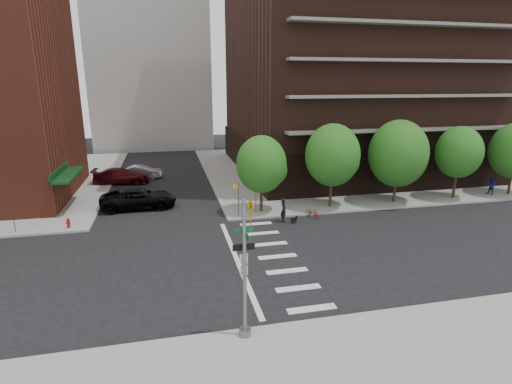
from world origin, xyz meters
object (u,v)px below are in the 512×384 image
Objects in this scene: fire_hydrant at (68,222)px; parked_car_maroon at (121,176)px; scooter at (313,212)px; pedestrian_far at (491,186)px; parked_car_black at (139,198)px; traffic_signal at (245,279)px; parked_car_silver at (142,172)px; dog_walker at (284,210)px.

parked_car_maroon reaches higher than fire_hydrant.
pedestrian_far reaches higher than scooter.
parked_car_black reaches higher than fire_hydrant.
traffic_signal reaches higher than parked_car_silver.
dog_walker is (13.24, -15.24, 0.11)m from parked_car_maroon.
fire_hydrant is at bearing 155.96° from scooter.
dog_walker reaches higher than fire_hydrant.
parked_car_maroon is 3.17× the size of pedestrian_far.
traffic_signal is 1.39× the size of parked_car_silver.
parked_car_maroon is at bearing 104.84° from traffic_signal.
pedestrian_far is (32.14, -14.79, 0.33)m from parked_car_silver.
parked_car_maroon is at bearing 12.68° from parked_car_black.
dog_walker is (-2.53, -0.50, 0.52)m from scooter.
parked_car_maroon is 1.31× the size of parked_car_silver.
traffic_signal is at bearing -68.91° from pedestrian_far.
dog_walker is at bearing -93.12° from pedestrian_far.
parked_car_black is (4.68, 4.18, 0.31)m from fire_hydrant.
fire_hydrant is 0.39× the size of dog_walker.
fire_hydrant is at bearing -98.92° from pedestrian_far.
parked_car_black is 14.58m from scooter.
traffic_signal reaches higher than dog_walker.
fire_hydrant is 0.12× the size of parked_car_black.
dog_walker is 21.04m from pedestrian_far.
traffic_signal is 3.34× the size of pedestrian_far.
scooter is 0.87× the size of pedestrian_far.
parked_car_black is 11.39m from parked_car_silver.
parked_car_maroon is (-7.61, 28.74, -1.87)m from traffic_signal.
traffic_signal reaches higher than scooter.
parked_car_maroon reaches higher than scooter.
parked_car_maroon is 21.59m from scooter.
scooter is (13.79, -16.86, -0.30)m from parked_car_silver.
traffic_signal reaches higher than parked_car_black.
dog_walker is 1.04× the size of pedestrian_far.
parked_car_silver is at bearing -124.85° from pedestrian_far.
dog_walker is at bearing 67.38° from traffic_signal.
parked_car_maroon is at bearing 116.97° from scooter.
traffic_signal is 16.36m from scooter.
parked_car_silver is 20.69m from dog_walker.
traffic_signal is 8.20× the size of fire_hydrant.
parked_car_black reaches higher than scooter.
parked_car_silver is 2.31× the size of dog_walker.
parked_car_black is 3.31× the size of dog_walker.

